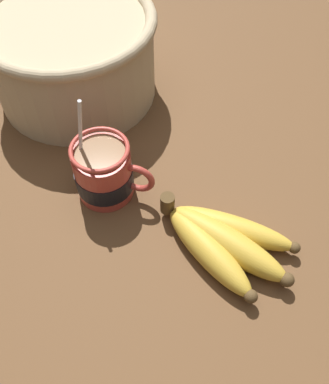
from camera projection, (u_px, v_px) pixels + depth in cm
name	position (u px, v px, depth cm)	size (l,w,h in cm)	color
table	(157.00, 191.00, 65.87)	(132.61, 132.61, 3.92)	brown
coffee_mug	(104.00, 173.00, 60.17)	(11.74, 8.33, 17.14)	#B23D33
banana_bunch	(223.00, 241.00, 56.22)	(19.50, 13.02, 4.31)	#4C381E
woven_basket	(72.00, 54.00, 70.26)	(28.35, 28.35, 14.73)	tan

